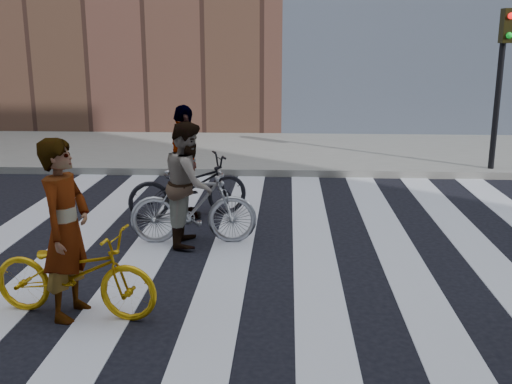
# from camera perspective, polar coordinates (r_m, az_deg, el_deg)

# --- Properties ---
(ground) EXTENTS (100.00, 100.00, 0.00)m
(ground) POSITION_cam_1_polar(r_m,az_deg,el_deg) (7.51, 1.47, -7.08)
(ground) COLOR black
(ground) RESTS_ON ground
(sidewalk_far) EXTENTS (100.00, 5.00, 0.15)m
(sidewalk_far) POSITION_cam_1_polar(r_m,az_deg,el_deg) (14.73, 2.30, 3.86)
(sidewalk_far) COLOR gray
(sidewalk_far) RESTS_ON ground
(zebra_crosswalk) EXTENTS (8.25, 10.00, 0.01)m
(zebra_crosswalk) POSITION_cam_1_polar(r_m,az_deg,el_deg) (7.50, 1.47, -7.03)
(zebra_crosswalk) COLOR silver
(zebra_crosswalk) RESTS_ON ground
(traffic_signal) EXTENTS (0.22, 0.42, 3.33)m
(traffic_signal) POSITION_cam_1_polar(r_m,az_deg,el_deg) (13.02, 22.41, 11.23)
(traffic_signal) COLOR black
(traffic_signal) RESTS_ON ground
(bike_yellow_left) EXTENTS (1.82, 0.86, 0.92)m
(bike_yellow_left) POSITION_cam_1_polar(r_m,az_deg,el_deg) (6.35, -16.92, -7.36)
(bike_yellow_left) COLOR #C8950B
(bike_yellow_left) RESTS_ON ground
(bike_silver_mid) EXTENTS (1.77, 0.61, 1.04)m
(bike_silver_mid) POSITION_cam_1_polar(r_m,az_deg,el_deg) (8.22, -6.00, -1.40)
(bike_silver_mid) COLOR #999BA2
(bike_silver_mid) RESTS_ON ground
(bike_dark_rear) EXTENTS (2.01, 1.38, 1.00)m
(bike_dark_rear) POSITION_cam_1_polar(r_m,az_deg,el_deg) (9.43, -6.45, 0.48)
(bike_dark_rear) COLOR black
(bike_dark_rear) RESTS_ON ground
(rider_left) EXTENTS (0.53, 0.72, 1.83)m
(rider_left) POSITION_cam_1_polar(r_m,az_deg,el_deg) (6.21, -17.65, -3.42)
(rider_left) COLOR slate
(rider_left) RESTS_ON ground
(rider_mid) EXTENTS (0.70, 0.87, 1.69)m
(rider_mid) POSITION_cam_1_polar(r_m,az_deg,el_deg) (8.15, -6.41, 0.80)
(rider_mid) COLOR slate
(rider_mid) RESTS_ON ground
(rider_rear) EXTENTS (0.82, 1.13, 1.78)m
(rider_rear) POSITION_cam_1_polar(r_m,az_deg,el_deg) (9.36, -6.82, 2.81)
(rider_rear) COLOR slate
(rider_rear) RESTS_ON ground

